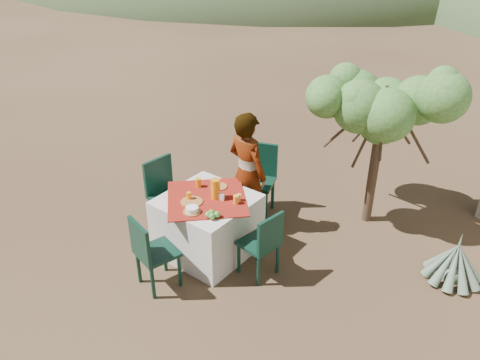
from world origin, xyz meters
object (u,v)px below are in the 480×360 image
object	(u,v)px
chair_right	(263,242)
shrub_tree	(389,115)
person	(247,173)
chair_left	(165,191)
juice_pitcher	(216,189)
chair_near	(151,251)
table	(208,224)
agave	(455,263)
chair_far	(259,176)

from	to	relation	value
chair_right	shrub_tree	xyz separation A→B (m)	(0.53, 1.91, 1.08)
chair_right	person	world-z (taller)	person
chair_left	shrub_tree	size ratio (longest dim) A/B	0.49
chair_left	shrub_tree	bearing A→B (deg)	-45.24
chair_left	chair_right	world-z (taller)	chair_left
shrub_tree	juice_pitcher	xyz separation A→B (m)	(-1.26, -1.86, -0.66)
chair_left	shrub_tree	world-z (taller)	shrub_tree
chair_left	chair_near	bearing A→B (deg)	-137.30
table	person	xyz separation A→B (m)	(0.08, 0.70, 0.44)
table	chair_left	world-z (taller)	chair_left
chair_near	chair_right	bearing A→B (deg)	-118.29
table	chair_left	xyz separation A→B (m)	(-0.81, 0.08, 0.16)
agave	chair_far	bearing A→B (deg)	-176.85
table	chair_right	world-z (taller)	chair_right
chair_right	shrub_tree	size ratio (longest dim) A/B	0.44
table	person	distance (m)	0.83
chair_near	chair_left	distance (m)	1.25
chair_right	agave	size ratio (longest dim) A/B	1.21
chair_far	chair_right	distance (m)	1.44
person	agave	size ratio (longest dim) A/B	2.33
chair_near	person	distance (m)	1.64
person	chair_far	bearing A→B (deg)	-65.42
table	shrub_tree	distance (m)	2.63
table	agave	size ratio (longest dim) A/B	1.84
table	chair_far	world-z (taller)	chair_far
person	juice_pitcher	xyz separation A→B (m)	(0.01, -0.64, 0.06)
chair_left	juice_pitcher	xyz separation A→B (m)	(0.90, -0.02, 0.35)
agave	shrub_tree	bearing A→B (deg)	153.15
chair_left	juice_pitcher	world-z (taller)	juice_pitcher
shrub_tree	person	bearing A→B (deg)	-136.17
chair_near	juice_pitcher	size ratio (longest dim) A/B	3.61
table	shrub_tree	size ratio (longest dim) A/B	0.66
chair_left	person	world-z (taller)	person
agave	juice_pitcher	world-z (taller)	juice_pitcher
table	chair_far	distance (m)	1.16
juice_pitcher	table	bearing A→B (deg)	-144.12
table	juice_pitcher	distance (m)	0.52
table	shrub_tree	xyz separation A→B (m)	(1.35, 1.93, 1.17)
chair_near	chair_far	bearing A→B (deg)	-74.41
chair_far	shrub_tree	xyz separation A→B (m)	(1.41, 0.78, 0.99)
chair_near	juice_pitcher	distance (m)	1.05
person	chair_left	bearing A→B (deg)	42.85
person	juice_pitcher	size ratio (longest dim) A/B	6.61
chair_near	chair_left	bearing A→B (deg)	-36.65
table	chair_near	world-z (taller)	chair_near
chair_near	chair_left	xyz separation A→B (m)	(-0.78, 0.98, 0.04)
juice_pitcher	agave	bearing A→B (deg)	26.10
table	person	world-z (taller)	person
person	agave	world-z (taller)	person
juice_pitcher	chair_near	bearing A→B (deg)	-97.41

